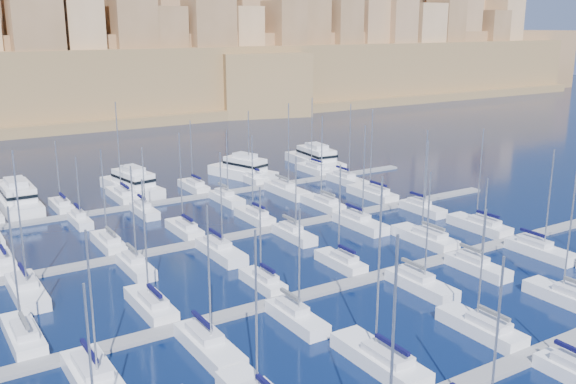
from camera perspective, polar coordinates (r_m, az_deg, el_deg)
ground at (r=85.59m, az=2.43°, el=-5.09°), size 600.00×600.00×0.00m
pontoon_near at (r=63.07m, az=20.80°, el=-13.49°), size 84.00×2.00×0.40m
pontoon_mid_near at (r=76.63m, az=7.58°, el=-7.48°), size 84.00×2.00×0.40m
pontoon_mid_far at (r=93.47m, az=-1.06°, el=-3.22°), size 84.00×2.00×0.40m
pontoon_far at (r=112.10m, az=-6.90°, el=-0.26°), size 84.00×2.00×0.40m
sailboat_2 at (r=58.13m, az=8.20°, el=-14.49°), size 3.11×10.35×17.29m
sailboat_3 at (r=65.65m, az=16.82°, el=-11.46°), size 2.79×9.29×12.76m
sailboat_4 at (r=75.51m, az=23.57°, el=-8.54°), size 2.78×9.26×15.35m
sailboat_12 at (r=66.35m, az=-22.46°, el=-11.69°), size 2.70×9.00×13.48m
sailboat_13 at (r=69.08m, az=-12.08°, el=-9.76°), size 2.74×9.12×14.34m
sailboat_14 at (r=73.37m, az=-2.24°, el=-7.96°), size 2.23×7.44×11.99m
sailboat_15 at (r=79.34m, az=4.73°, el=-6.20°), size 2.39×7.96×13.10m
sailboat_16 at (r=89.54m, az=12.08°, el=-3.99°), size 3.08×10.27×15.79m
sailboat_17 at (r=96.86m, az=16.65°, el=-2.86°), size 2.98×9.95×15.08m
sailboat_18 at (r=56.74m, az=-16.70°, el=-15.80°), size 3.23×10.78×14.24m
sailboat_19 at (r=60.18m, az=-7.07°, el=-13.39°), size 2.91×9.69×14.43m
sailboat_20 at (r=64.98m, az=0.73°, el=-11.07°), size 2.50×8.33×12.42m
sailboat_21 at (r=74.06m, az=11.70°, el=-8.02°), size 2.78×9.28×14.07m
sailboat_22 at (r=80.89m, az=16.46°, el=-6.37°), size 2.55×8.49×12.09m
sailboat_23 at (r=89.01m, az=21.47°, el=-4.84°), size 2.80×9.34×14.43m
sailboat_24 at (r=86.44m, az=-24.02°, el=-5.68°), size 2.48×8.25×14.73m
sailboat_25 at (r=89.02m, az=-15.66°, el=-4.35°), size 2.56×8.52×13.61m
sailboat_26 at (r=92.41m, az=-9.18°, el=-3.27°), size 2.54×8.45×14.78m
sailboat_27 at (r=97.25m, az=-2.98°, el=-2.19°), size 2.56×8.54×13.45m
sailboat_28 at (r=104.08m, az=3.14°, el=-1.04°), size 2.73×9.09×15.25m
sailboat_29 at (r=110.97m, az=7.51°, el=-0.14°), size 3.12×10.40×15.40m
sailboat_30 at (r=76.37m, az=-22.21°, el=-8.12°), size 3.02×10.05×16.77m
sailboat_31 at (r=79.93m, az=-13.41°, el=-6.41°), size 2.45×8.18×13.47m
sailboat_32 at (r=83.17m, az=-6.02°, el=-5.21°), size 2.90×9.68×14.05m
sailboat_33 at (r=89.21m, az=0.52°, el=-3.75°), size 2.45×8.18×12.04m
sailboat_34 at (r=94.64m, az=6.38°, el=-2.72°), size 2.98×9.94×15.51m
sailboat_35 at (r=103.68m, az=11.84°, el=-1.42°), size 2.50×8.32×11.94m
sailboat_37 at (r=109.04m, az=-19.48°, el=-1.17°), size 2.40×8.00×11.51m
sailboat_38 at (r=112.44m, az=-14.48°, el=-0.29°), size 2.97×9.90×16.87m
sailboat_39 at (r=116.25m, az=-8.37°, el=0.50°), size 2.59×8.64×12.85m
sailboat_40 at (r=121.73m, az=-3.33°, el=1.28°), size 2.84×9.48×13.61m
sailboat_41 at (r=128.77m, az=2.24°, el=2.05°), size 2.69×8.96×15.25m
sailboat_43 at (r=100.37m, az=-18.00°, el=-2.39°), size 2.13×7.09×10.67m
sailboat_44 at (r=102.77m, az=-12.65°, el=-1.62°), size 2.30×7.67×11.17m
sailboat_45 at (r=107.68m, az=-5.49°, el=-0.56°), size 2.57×8.56×12.62m
sailboat_46 at (r=112.17m, az=-0.13°, el=0.16°), size 3.17×10.58×16.35m
sailboat_47 at (r=120.09m, az=5.26°, el=1.07°), size 2.90×9.67×15.32m
motor_yacht_a at (r=112.64m, az=-22.95°, el=-0.47°), size 5.41×17.70×5.25m
motor_yacht_b at (r=115.98m, az=-13.67°, el=0.71°), size 6.96×16.14×5.25m
motor_yacht_c at (r=124.16m, az=-3.97°, el=2.01°), size 8.75×15.54×5.25m
motor_yacht_d at (r=134.00m, az=2.44°, el=2.98°), size 6.47×17.41×5.25m
fortified_city at (r=226.48m, az=-20.89°, el=10.18°), size 460.00×108.95×59.52m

